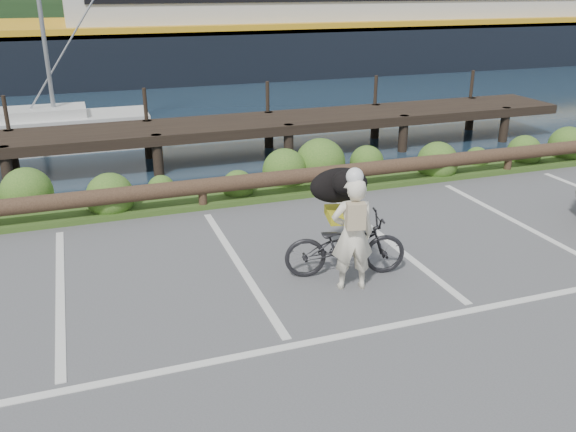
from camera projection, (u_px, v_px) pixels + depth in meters
name	position (u px, v px, depth m)	size (l,w,h in m)	color
ground	(280.00, 330.00, 7.62)	(72.00, 72.00, 0.00)	#4D4E50
harbor_backdrop	(83.00, 16.00, 76.82)	(170.00, 160.00, 30.00)	#162736
vegetation_strip	(196.00, 195.00, 12.26)	(34.00, 1.60, 0.10)	#3D5B21
log_rail	(203.00, 209.00, 11.67)	(32.00, 0.30, 0.60)	#443021
bicycle	(345.00, 245.00, 8.90)	(0.62, 1.79, 0.94)	black
cyclist	(352.00, 234.00, 8.38)	(0.60, 0.39, 1.63)	#F3E9CD
dog	(339.00, 185.00, 9.16)	(0.93, 0.45, 0.53)	black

